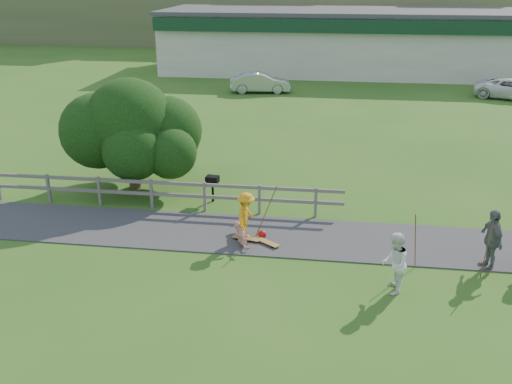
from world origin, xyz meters
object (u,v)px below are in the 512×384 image
skater_fallen (242,234)px  bbq (213,189)px  spectator_a (395,263)px  spectator_b (491,239)px  tree (132,148)px  car_silver (260,83)px  skater_rider (246,219)px

skater_fallen → bbq: bbq is taller
spectator_a → spectator_b: size_ratio=0.94×
spectator_a → tree: 11.78m
skater_fallen → bbq: (-1.66, 3.26, 0.22)m
skater_fallen → tree: (-5.08, 4.30, 1.35)m
tree → spectator_a: bearing=-35.1°
tree → bbq: 3.75m
spectator_a → spectator_b: 3.39m
spectator_b → car_silver: (-10.02, 24.57, -0.22)m
spectator_b → car_silver: spectator_b is taller
skater_fallen → spectator_a: spectator_a is taller
car_silver → tree: (-2.49, -19.59, 0.93)m
spectator_b → tree: 13.48m
car_silver → tree: bearing=164.3°
skater_fallen → car_silver: bearing=78.7°
skater_rider → car_silver: size_ratio=0.37×
bbq → spectator_b: bearing=-16.6°
skater_fallen → spectator_b: 7.49m
car_silver → bbq: 20.65m
skater_fallen → bbq: bearing=99.4°
spectator_b → tree: tree is taller
skater_fallen → tree: size_ratio=0.28×
tree → bbq: tree is taller
spectator_b → bbq: size_ratio=1.83×
skater_rider → bbq: size_ratio=1.55×
car_silver → spectator_b: bearing=-166.3°
skater_fallen → tree: 6.79m
skater_rider → spectator_a: bearing=-108.8°
car_silver → skater_fallen: bearing=177.7°
car_silver → bbq: size_ratio=4.21×
skater_rider → tree: 6.75m
car_silver → bbq: (0.93, -20.62, -0.20)m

